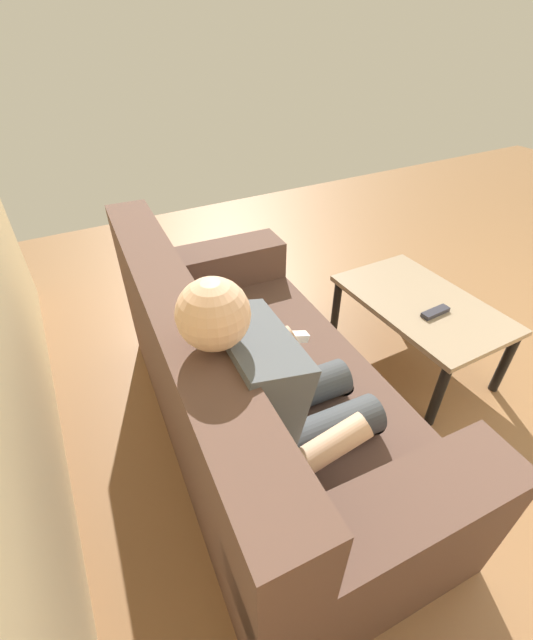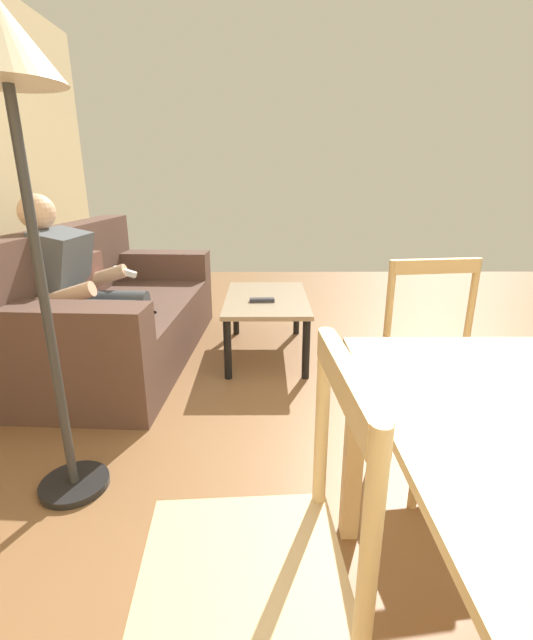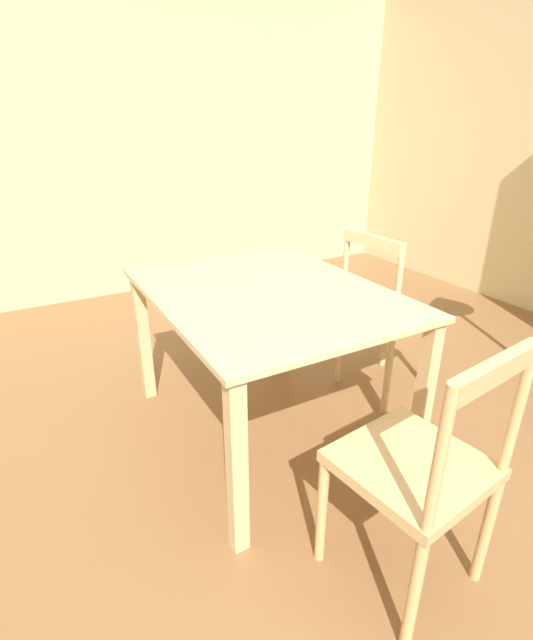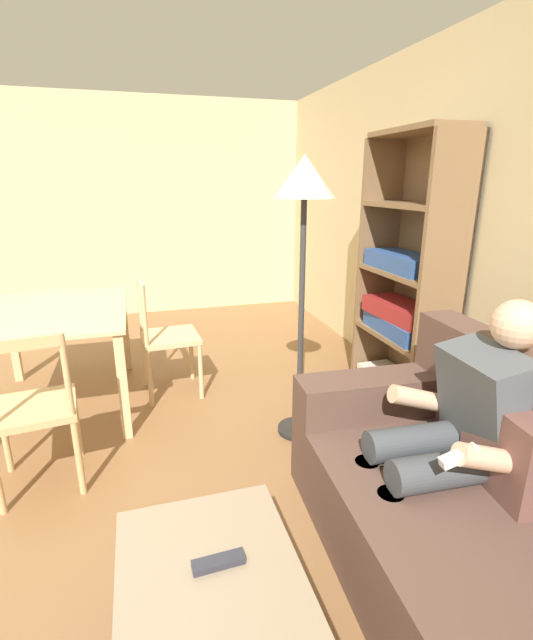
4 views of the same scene
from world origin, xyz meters
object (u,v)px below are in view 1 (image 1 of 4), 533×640
couch (252,390)px  person_lounging (279,403)px  tv_remote (435,312)px  coffee_table (420,309)px

couch → person_lounging: 0.42m
tv_remote → couch: bearing=84.6°
coffee_table → tv_remote: bearing=165.5°
coffee_table → couch: bearing=93.3°
couch → tv_remote: 1.07m
couch → person_lounging: size_ratio=1.69×
couch → coffee_table: 1.09m
couch → tv_remote: bearing=-93.2°
couch → person_lounging: bearing=171.3°
person_lounging → tv_remote: bearing=-76.7°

